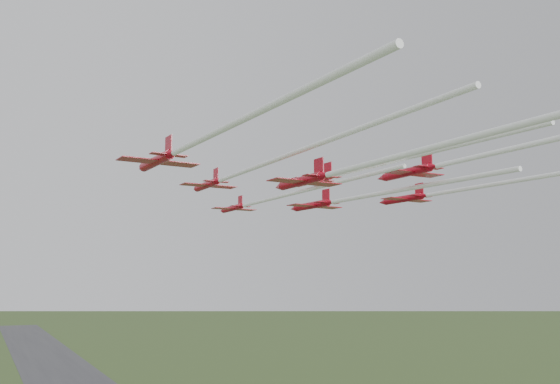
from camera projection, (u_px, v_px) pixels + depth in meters
name	position (u px, v px, depth m)	size (l,w,h in m)	color
jet_lead	(266.00, 200.00, 102.22)	(8.16, 53.44, 2.42)	#B4091B
jet_row2_left	(252.00, 168.00, 83.88)	(8.86, 63.13, 2.63)	#B4091B
jet_row2_right	(347.00, 199.00, 98.45)	(10.27, 47.87, 2.90)	#B4091B
jet_row3_left	(190.00, 145.00, 67.02)	(9.90, 50.64, 2.92)	#B4091B
jet_row3_mid	(354.00, 170.00, 81.01)	(8.48, 43.74, 2.48)	#B4091B
jet_row3_right	(449.00, 192.00, 92.02)	(8.90, 46.11, 2.61)	#B4091B
jet_row4_left	(355.00, 167.00, 64.89)	(9.10, 48.60, 2.68)	#B4091B
jet_row4_right	(459.00, 161.00, 77.24)	(9.66, 47.75, 2.86)	#B4091B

